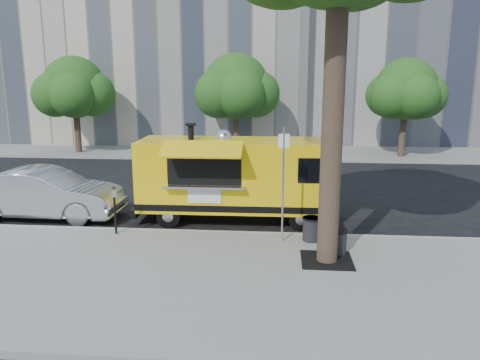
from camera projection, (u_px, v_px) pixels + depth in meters
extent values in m
plane|color=black|center=(230.00, 226.00, 13.97)|extent=(120.00, 120.00, 0.00)
cube|color=gray|center=(210.00, 281.00, 10.06)|extent=(60.00, 6.00, 0.15)
cube|color=#999993|center=(226.00, 234.00, 13.05)|extent=(60.00, 0.14, 0.16)
cube|color=gray|center=(255.00, 152.00, 27.08)|extent=(60.00, 5.00, 0.15)
cylinder|color=#33261C|center=(333.00, 122.00, 10.29)|extent=(0.48, 0.48, 6.50)
cube|color=black|center=(327.00, 260.00, 11.00)|extent=(1.20, 1.20, 0.02)
cylinder|color=#33261C|center=(77.00, 129.00, 26.46)|extent=(0.36, 0.36, 2.60)
sphere|color=#154F19|center=(74.00, 87.00, 25.95)|extent=(3.42, 3.42, 3.42)
cylinder|color=#33261C|center=(236.00, 130.00, 26.09)|extent=(0.36, 0.36, 2.60)
sphere|color=#154F19|center=(236.00, 86.00, 25.57)|extent=(3.60, 3.60, 3.60)
cylinder|color=#33261C|center=(403.00, 132.00, 25.05)|extent=(0.36, 0.36, 2.60)
sphere|color=#154F19|center=(406.00, 89.00, 24.55)|extent=(3.24, 3.24, 3.24)
cylinder|color=silver|center=(283.00, 185.00, 11.98)|extent=(0.06, 0.06, 3.00)
cube|color=white|center=(284.00, 141.00, 11.73)|extent=(0.28, 0.02, 0.35)
cylinder|color=black|center=(115.00, 215.00, 12.76)|extent=(0.06, 0.06, 1.05)
cube|color=silver|center=(114.00, 193.00, 12.63)|extent=(0.10, 0.08, 0.22)
sphere|color=black|center=(114.00, 188.00, 12.60)|extent=(0.11, 0.11, 0.11)
cube|color=yellow|center=(235.00, 174.00, 14.22)|extent=(5.77, 2.02, 2.08)
cube|color=black|center=(235.00, 201.00, 14.41)|extent=(5.79, 2.04, 0.19)
cube|color=black|center=(331.00, 210.00, 14.25)|extent=(0.21, 1.85, 0.26)
cube|color=black|center=(141.00, 206.00, 14.67)|extent=(0.21, 1.85, 0.26)
cube|color=black|center=(331.00, 164.00, 13.95)|extent=(0.07, 1.55, 0.84)
cylinder|color=black|center=(301.00, 219.00, 13.54)|extent=(0.71, 0.26, 0.71)
cylinder|color=black|center=(298.00, 204.00, 15.12)|extent=(0.71, 0.26, 0.71)
cylinder|color=black|center=(169.00, 216.00, 13.81)|extent=(0.71, 0.26, 0.71)
cylinder|color=black|center=(180.00, 201.00, 15.39)|extent=(0.71, 0.26, 0.71)
cube|color=black|center=(204.00, 169.00, 13.32)|extent=(2.12, 0.21, 0.93)
cube|color=silver|center=(204.00, 187.00, 13.28)|extent=(2.32, 0.38, 0.06)
cube|color=yellow|center=(201.00, 149.00, 12.73)|extent=(2.23, 0.87, 0.38)
cube|color=white|center=(204.00, 196.00, 13.41)|extent=(0.97, 0.05, 0.44)
cylinder|color=black|center=(191.00, 132.00, 14.04)|extent=(0.18, 0.18, 0.49)
sphere|color=silver|center=(224.00, 138.00, 14.19)|extent=(0.49, 0.49, 0.49)
sphere|color=maroon|center=(189.00, 168.00, 13.65)|extent=(0.74, 0.74, 0.74)
cylinder|color=#FF590C|center=(188.00, 174.00, 13.45)|extent=(0.30, 0.11, 0.30)
imported|color=#B3B5BB|center=(46.00, 194.00, 14.66)|extent=(4.82, 1.79, 1.57)
cylinder|color=black|center=(312.00, 229.00, 12.27)|extent=(0.48, 0.48, 0.63)
cylinder|color=black|center=(312.00, 218.00, 12.21)|extent=(0.52, 0.52, 0.04)
cylinder|color=black|center=(337.00, 241.00, 11.38)|extent=(0.47, 0.47, 0.61)
cylinder|color=black|center=(338.00, 230.00, 11.32)|extent=(0.51, 0.51, 0.04)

